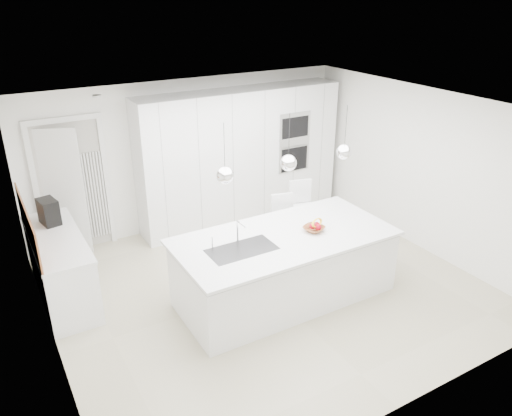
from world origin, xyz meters
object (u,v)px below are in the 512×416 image
island_base (285,269)px  bar_stool_right (304,217)px  espresso_machine (49,212)px  bar_stool_left (286,230)px  fruit_bowl (314,229)px

island_base → bar_stool_right: size_ratio=2.51×
island_base → espresso_machine: 3.26m
island_base → bar_stool_right: (0.99, 0.98, 0.13)m
espresso_machine → bar_stool_left: (3.07, -1.14, -0.55)m
espresso_machine → bar_stool_right: (3.52, -0.97, -0.51)m
bar_stool_left → island_base: bearing=-109.5°
bar_stool_left → bar_stool_right: size_ratio=0.94×
island_base → fruit_bowl: (0.41, -0.03, 0.50)m
fruit_bowl → bar_stool_right: bar_stool_right is taller
espresso_machine → bar_stool_right: espresso_machine is taller
island_base → bar_stool_right: bar_stool_right is taller
island_base → espresso_machine: (-2.53, 1.95, 0.64)m
fruit_bowl → espresso_machine: size_ratio=0.78×
bar_stool_right → island_base: bearing=-120.4°
island_base → espresso_machine: espresso_machine is taller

